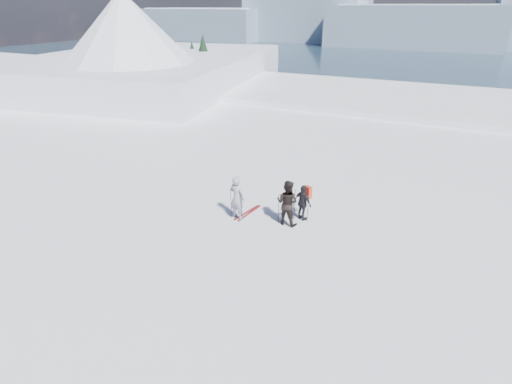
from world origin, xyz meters
The scene contains 9 objects.
lake_basin centered at (0.00, 30.00, -6.50)m, with size 820.00×820.00×71.62m.
far_mountain_range centered at (29.60, 454.78, -7.19)m, with size 770.00×110.00×53.00m.
near_ridge centered at (-26.56, 29.34, -3.48)m, with size 31.37×35.68×25.62m.
skier_grey centered at (-2.80, 3.16, 0.96)m, with size 0.70×0.46×1.93m, color #8F929C.
skier_dark centered at (-0.78, 3.65, 0.96)m, with size 0.93×0.73×1.92m, color black.
skier_pack centered at (-0.32, 4.26, 0.78)m, with size 0.91×0.38×1.55m, color black.
backpack centered at (-0.21, 4.49, 1.80)m, with size 0.33×0.19×0.49m, color red.
ski_poles centered at (-1.33, 3.61, 0.66)m, with size 3.02×1.19×1.37m.
skis_loose centered at (-2.61, 3.78, 0.01)m, with size 0.51×1.70×0.03m.
Camera 1 is at (4.31, -9.80, 8.16)m, focal length 28.00 mm.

